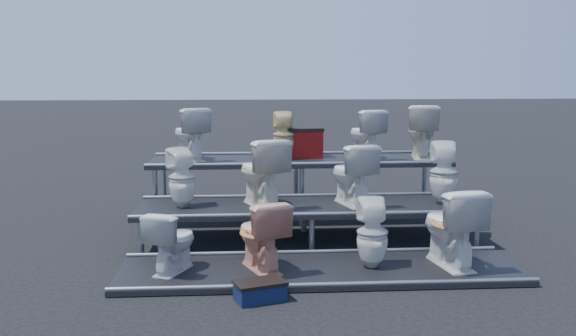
{
  "coord_description": "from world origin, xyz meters",
  "views": [
    {
      "loc": [
        -0.79,
        -7.76,
        2.11
      ],
      "look_at": [
        -0.24,
        0.1,
        0.91
      ],
      "focal_mm": 40.0,
      "sensor_mm": 36.0,
      "label": 1
    }
  ],
  "objects": [
    {
      "name": "step_stool",
      "position": [
        -0.65,
        -2.06,
        0.08
      ],
      "size": [
        0.5,
        0.39,
        0.16
      ],
      "primitive_type": "cube",
      "rotation": [
        0.0,
        0.0,
        0.33
      ],
      "color": "#0F1836",
      "rests_on": "ground"
    },
    {
      "name": "toilet_4",
      "position": [
        -1.54,
        0.0,
        0.82
      ],
      "size": [
        0.43,
        0.44,
        0.72
      ],
      "primitive_type": "imported",
      "rotation": [
        0.0,
        0.0,
        3.56
      ],
      "color": "silver",
      "rests_on": "tier_mid"
    },
    {
      "name": "toilet_9",
      "position": [
        -0.22,
        1.3,
        1.2
      ],
      "size": [
        0.31,
        0.32,
        0.68
      ],
      "primitive_type": "imported",
      "rotation": [
        0.0,
        0.0,
        3.16
      ],
      "color": "#D3BF81",
      "rests_on": "tier_back"
    },
    {
      "name": "toilet_11",
      "position": [
        1.78,
        1.3,
        1.25
      ],
      "size": [
        0.55,
        0.82,
        0.77
      ],
      "primitive_type": "imported",
      "rotation": [
        0.0,
        0.0,
        2.97
      ],
      "color": "silver",
      "rests_on": "tier_back"
    },
    {
      "name": "toilet_10",
      "position": [
        0.96,
        1.3,
        1.21
      ],
      "size": [
        0.54,
        0.77,
        0.71
      ],
      "primitive_type": "imported",
      "rotation": [
        0.0,
        0.0,
        3.36
      ],
      "color": "silver",
      "rests_on": "tier_back"
    },
    {
      "name": "toilet_0",
      "position": [
        -1.53,
        -1.3,
        0.38
      ],
      "size": [
        0.59,
        0.72,
        0.64
      ],
      "primitive_type": "imported",
      "rotation": [
        0.0,
        0.0,
        2.71
      ],
      "color": "silver",
      "rests_on": "tier_front"
    },
    {
      "name": "ground",
      "position": [
        0.0,
        0.0,
        0.0
      ],
      "size": [
        80.0,
        80.0,
        0.0
      ],
      "primitive_type": "plane",
      "color": "black",
      "rests_on": "ground"
    },
    {
      "name": "toilet_2",
      "position": [
        0.55,
        -1.3,
        0.43
      ],
      "size": [
        0.35,
        0.35,
        0.73
      ],
      "primitive_type": "imported",
      "rotation": [
        0.0,
        0.0,
        3.09
      ],
      "color": "silver",
      "rests_on": "tier_front"
    },
    {
      "name": "tier_front",
      "position": [
        0.0,
        -1.3,
        0.03
      ],
      "size": [
        4.2,
        1.2,
        0.06
      ],
      "primitive_type": "cube",
      "color": "black",
      "rests_on": "ground"
    },
    {
      "name": "toilet_8",
      "position": [
        -1.54,
        1.3,
        1.23
      ],
      "size": [
        0.66,
        0.83,
        0.74
      ],
      "primitive_type": "imported",
      "rotation": [
        0.0,
        0.0,
        3.54
      ],
      "color": "silver",
      "rests_on": "tier_back"
    },
    {
      "name": "toilet_5",
      "position": [
        -0.57,
        0.0,
        0.88
      ],
      "size": [
        0.73,
        0.94,
        0.84
      ],
      "primitive_type": "imported",
      "rotation": [
        0.0,
        0.0,
        3.5
      ],
      "color": "silver",
      "rests_on": "tier_mid"
    },
    {
      "name": "toilet_7",
      "position": [
        1.71,
        0.0,
        0.85
      ],
      "size": [
        0.41,
        0.42,
        0.78
      ],
      "primitive_type": "imported",
      "rotation": [
        0.0,
        0.0,
        2.96
      ],
      "color": "silver",
      "rests_on": "tier_mid"
    },
    {
      "name": "red_crate",
      "position": [
        0.06,
        1.49,
        1.05
      ],
      "size": [
        0.59,
        0.49,
        0.39
      ],
      "primitive_type": "cube",
      "rotation": [
        0.0,
        0.0,
        0.13
      ],
      "color": "maroon",
      "rests_on": "tier_back"
    },
    {
      "name": "tier_mid",
      "position": [
        0.0,
        0.0,
        0.23
      ],
      "size": [
        4.2,
        1.2,
        0.46
      ],
      "primitive_type": "cube",
      "color": "black",
      "rests_on": "ground"
    },
    {
      "name": "toilet_1",
      "position": [
        -0.62,
        -1.3,
        0.43
      ],
      "size": [
        0.65,
        0.83,
        0.75
      ],
      "primitive_type": "imported",
      "rotation": [
        0.0,
        0.0,
        3.51
      ],
      "color": "tan",
      "rests_on": "tier_front"
    },
    {
      "name": "tier_back",
      "position": [
        0.0,
        1.3,
        0.43
      ],
      "size": [
        4.2,
        1.2,
        0.86
      ],
      "primitive_type": "cube",
      "color": "black",
      "rests_on": "ground"
    },
    {
      "name": "toilet_6",
      "position": [
        0.55,
        0.0,
        0.85
      ],
      "size": [
        0.61,
        0.84,
        0.77
      ],
      "primitive_type": "imported",
      "rotation": [
        0.0,
        0.0,
        3.4
      ],
      "color": "silver",
      "rests_on": "tier_mid"
    },
    {
      "name": "toilet_3",
      "position": [
        1.39,
        -1.3,
        0.49
      ],
      "size": [
        0.6,
        0.9,
        0.85
      ],
      "primitive_type": "imported",
      "rotation": [
        0.0,
        0.0,
        3.29
      ],
      "color": "silver",
      "rests_on": "tier_front"
    }
  ]
}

